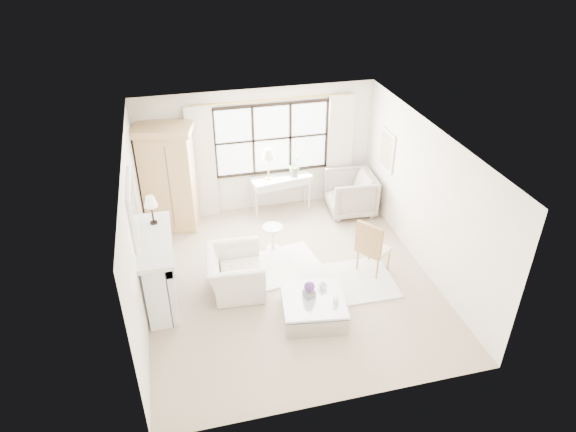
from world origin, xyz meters
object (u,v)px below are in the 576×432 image
console_table (281,193)px  coffee_table (313,308)px  club_armchair (235,272)px  armoire (169,178)px

console_table → coffee_table: bearing=-103.9°
club_armchair → coffee_table: bearing=-128.1°
console_table → club_armchair: size_ratio=1.23×
armoire → coffee_table: (2.05, -3.39, -0.96)m
coffee_table → club_armchair: bearing=145.8°
console_table → club_armchair: (-1.42, -2.50, -0.04)m
armoire → coffee_table: bearing=-45.0°
console_table → armoire: bearing=174.2°
club_armchair → coffee_table: size_ratio=0.97×
club_armchair → coffee_table: 1.53m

